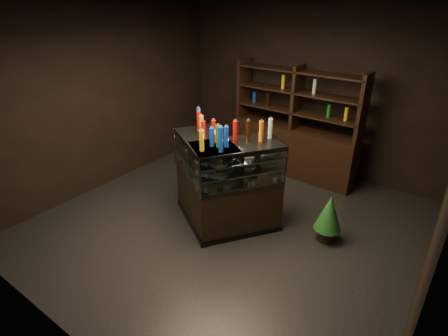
{
  "coord_description": "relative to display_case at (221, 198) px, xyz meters",
  "views": [
    {
      "loc": [
        2.45,
        -3.55,
        2.98
      ],
      "look_at": [
        0.05,
        -0.18,
        0.98
      ],
      "focal_mm": 28.0,
      "sensor_mm": 36.0,
      "label": 1
    }
  ],
  "objects": [
    {
      "name": "back_shelving",
      "position": [
        0.08,
        2.13,
        0.17
      ],
      "size": [
        2.36,
        0.54,
        2.0
      ],
      "rotation": [
        0.0,
        0.0,
        -0.05
      ],
      "color": "black",
      "rests_on": "ground"
    },
    {
      "name": "food_display",
      "position": [
        0.0,
        -0.0,
        0.54
      ],
      "size": [
        1.37,
        0.99,
        0.41
      ],
      "color": "#B78A41",
      "rests_on": "display_case"
    },
    {
      "name": "potted_conifer",
      "position": [
        1.39,
        0.53,
        0.0
      ],
      "size": [
        0.36,
        0.36,
        0.78
      ],
      "rotation": [
        0.0,
        0.0,
        0.2
      ],
      "color": "black",
      "rests_on": "ground"
    },
    {
      "name": "room_shell",
      "position": [
        0.07,
        0.08,
        1.5
      ],
      "size": [
        5.02,
        5.02,
        3.01
      ],
      "color": "black",
      "rests_on": "ground"
    },
    {
      "name": "bottles_top",
      "position": [
        -0.0,
        0.0,
        1.0
      ],
      "size": [
        1.2,
        0.85,
        0.3
      ],
      "color": "yellow",
      "rests_on": "display_case"
    },
    {
      "name": "ground",
      "position": [
        0.07,
        0.08,
        -0.44
      ],
      "size": [
        5.0,
        5.0,
        0.0
      ],
      "primitive_type": "plane",
      "color": "black",
      "rests_on": "ground"
    },
    {
      "name": "display_case",
      "position": [
        0.0,
        0.0,
        0.0
      ],
      "size": [
        1.7,
        1.32,
        1.31
      ],
      "rotation": [
        0.0,
        0.0,
        0.19
      ],
      "color": "black",
      "rests_on": "ground"
    }
  ]
}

